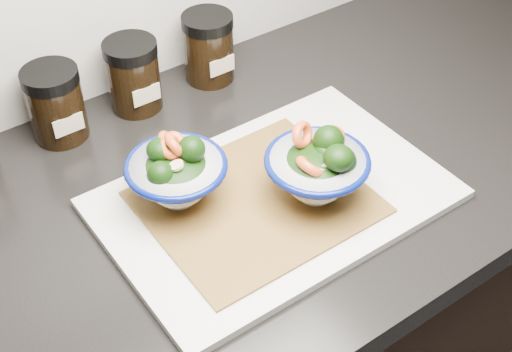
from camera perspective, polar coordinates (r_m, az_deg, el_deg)
countertop at (r=0.97m, az=-4.86°, el=-3.06°), size 3.50×0.60×0.04m
cutting_board at (r=0.95m, az=1.44°, el=-1.80°), size 0.45×0.30×0.01m
bamboo_mat at (r=0.94m, az=0.00°, el=-2.08°), size 0.28×0.24×0.00m
bowl_left at (r=0.92m, az=-6.38°, el=0.17°), size 0.13×0.13×0.10m
bowl_right at (r=0.92m, az=5.03°, el=0.58°), size 0.14×0.14×0.10m
spice_jar_c at (r=1.07m, az=-15.73°, el=5.57°), size 0.08×0.08×0.11m
spice_jar_d at (r=1.11m, az=-9.78°, el=7.95°), size 0.08×0.08×0.11m
spice_jar_e at (r=1.16m, az=-3.82°, el=10.22°), size 0.08×0.08×0.11m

